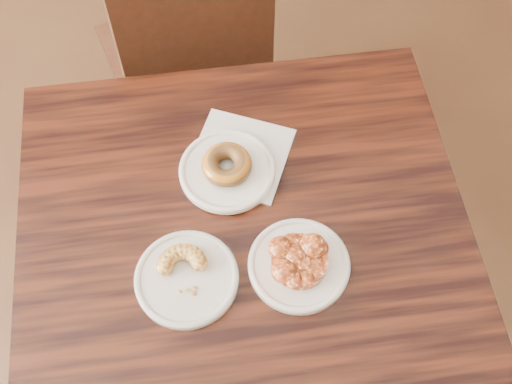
{
  "coord_description": "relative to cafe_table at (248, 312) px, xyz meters",
  "views": [
    {
      "loc": [
        -0.09,
        -0.38,
        1.77
      ],
      "look_at": [
        -0.01,
        0.16,
        0.8
      ],
      "focal_mm": 45.0,
      "sensor_mm": 36.0,
      "label": 1
    }
  ],
  "objects": [
    {
      "name": "cafe_table",
      "position": [
        0.0,
        0.0,
        0.0
      ],
      "size": [
        0.81,
        0.81,
        0.75
      ],
      "primitive_type": "cube",
      "rotation": [
        0.0,
        0.0,
        -0.01
      ],
      "color": "black",
      "rests_on": "floor"
    },
    {
      "name": "napkin",
      "position": [
        0.01,
        0.18,
        0.38
      ],
      "size": [
        0.23,
        0.23,
        0.0
      ],
      "primitive_type": "cube",
      "rotation": [
        0.0,
        0.0,
        -0.44
      ],
      "color": "white",
      "rests_on": "cafe_table"
    },
    {
      "name": "cruller_fragment",
      "position": [
        -0.11,
        -0.06,
        0.4
      ],
      "size": [
        0.1,
        0.1,
        0.03
      ],
      "primitive_type": null,
      "color": "#5F3313",
      "rests_on": "plate_cruller"
    },
    {
      "name": "apple_fritter",
      "position": [
        0.08,
        -0.06,
        0.4
      ],
      "size": [
        0.14,
        0.14,
        0.03
      ],
      "primitive_type": null,
      "color": "#3F1606",
      "rests_on": "plate_fritter"
    },
    {
      "name": "plate_fritter",
      "position": [
        0.08,
        -0.06,
        0.38
      ],
      "size": [
        0.18,
        0.18,
        0.01
      ],
      "primitive_type": "cylinder",
      "color": "silver",
      "rests_on": "cafe_table"
    },
    {
      "name": "plate_donut",
      "position": [
        -0.02,
        0.14,
        0.39
      ],
      "size": [
        0.18,
        0.18,
        0.01
      ],
      "primitive_type": "cylinder",
      "color": "white",
      "rests_on": "napkin"
    },
    {
      "name": "chair_far",
      "position": [
        -0.08,
        0.71,
        0.08
      ],
      "size": [
        0.51,
        0.51,
        0.9
      ],
      "primitive_type": null,
      "rotation": [
        0.0,
        0.0,
        3.44
      ],
      "color": "black",
      "rests_on": "floor"
    },
    {
      "name": "plate_cruller",
      "position": [
        -0.11,
        -0.06,
        0.38
      ],
      "size": [
        0.18,
        0.18,
        0.01
      ],
      "primitive_type": "cylinder",
      "color": "silver",
      "rests_on": "cafe_table"
    },
    {
      "name": "glazed_donut",
      "position": [
        -0.02,
        0.14,
        0.41
      ],
      "size": [
        0.09,
        0.09,
        0.03
      ],
      "primitive_type": "torus",
      "color": "brown",
      "rests_on": "plate_donut"
    }
  ]
}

